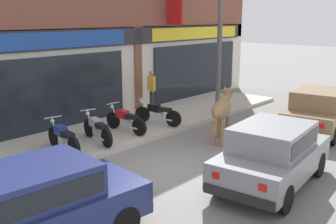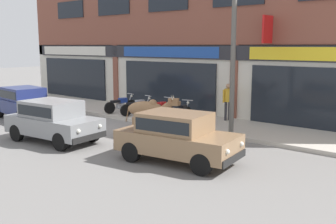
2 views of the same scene
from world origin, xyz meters
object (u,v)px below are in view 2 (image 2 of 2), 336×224
at_px(car_1, 177,135).
at_px(car_0, 24,101).
at_px(motorcycle_1, 138,107).
at_px(pedestrian, 228,98).
at_px(cow, 148,110).
at_px(motorcycle_2, 160,109).
at_px(motorcycle_3, 181,113).
at_px(motorcycle_0, 121,104).
at_px(utility_pole, 233,58).
at_px(car_2, 53,119).

bearing_deg(car_1, car_0, 175.01).
relative_size(car_0, motorcycle_1, 2.09).
relative_size(motorcycle_1, pedestrian, 1.11).
distance_m(car_1, pedestrian, 6.18).
distance_m(cow, motorcycle_1, 3.83).
relative_size(cow, motorcycle_2, 1.12).
height_order(cow, car_1, cow).
bearing_deg(motorcycle_3, car_0, -152.04).
xyz_separation_m(car_0, motorcycle_0, (2.77, 3.49, -0.28)).
bearing_deg(utility_pole, motorcycle_2, 170.17).
bearing_deg(car_2, utility_pole, 45.72).
xyz_separation_m(car_0, motorcycle_3, (6.55, 3.48, -0.28)).
bearing_deg(motorcycle_1, motorcycle_2, 6.36).
bearing_deg(motorcycle_0, utility_pole, -5.12).
relative_size(motorcycle_2, pedestrian, 1.13).
xyz_separation_m(cow, motorcycle_1, (-2.93, 2.43, -0.47)).
relative_size(cow, car_2, 0.54).
relative_size(motorcycle_0, utility_pole, 0.33).
bearing_deg(motorcycle_0, pedestrian, 16.83).
height_order(cow, utility_pole, utility_pole).
distance_m(car_0, pedestrian, 9.35).
relative_size(cow, pedestrian, 1.26).
height_order(motorcycle_0, motorcycle_1, same).
bearing_deg(car_1, cow, 146.49).
relative_size(car_0, pedestrian, 2.33).
bearing_deg(car_1, utility_pole, 96.26).
relative_size(car_0, motorcycle_3, 2.08).
bearing_deg(motorcycle_3, motorcycle_1, 179.92).
bearing_deg(pedestrian, motorcycle_0, -163.17).
bearing_deg(pedestrian, motorcycle_2, -152.13).
height_order(car_1, car_2, same).
xyz_separation_m(cow, car_0, (-6.87, -1.05, -0.19)).
xyz_separation_m(cow, utility_pole, (2.47, 1.85, 1.90)).
height_order(cow, motorcycle_0, cow).
distance_m(cow, car_0, 6.95).
height_order(car_1, motorcycle_3, car_1).
relative_size(cow, car_0, 0.54).
xyz_separation_m(car_2, pedestrian, (3.03, 6.74, 0.32)).
distance_m(pedestrian, utility_pole, 3.13).
xyz_separation_m(car_1, motorcycle_2, (-4.55, 4.47, -0.28)).
xyz_separation_m(car_1, motorcycle_1, (-5.81, 4.33, -0.28)).
bearing_deg(utility_pole, pedestrian, 124.44).
distance_m(car_0, utility_pole, 10.00).
height_order(pedestrian, utility_pole, utility_pole).
bearing_deg(motorcycle_1, utility_pole, -6.10).
relative_size(car_2, motorcycle_0, 2.06).
bearing_deg(utility_pole, car_0, -162.73).
xyz_separation_m(cow, motorcycle_2, (-1.67, 2.57, -0.47)).
bearing_deg(pedestrian, cow, -104.16).
xyz_separation_m(car_2, motorcycle_3, (1.70, 5.18, -0.28)).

